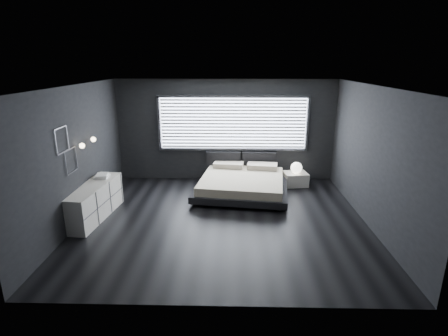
{
  "coord_description": "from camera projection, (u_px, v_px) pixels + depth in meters",
  "views": [
    {
      "loc": [
        0.19,
        -6.81,
        3.26
      ],
      "look_at": [
        0.0,
        0.85,
        0.9
      ],
      "focal_mm": 28.0,
      "sensor_mm": 36.0,
      "label": 1
    }
  ],
  "objects": [
    {
      "name": "dresser",
      "position": [
        94.0,
        201.0,
        7.49
      ],
      "size": [
        0.7,
        1.88,
        0.74
      ],
      "color": "silver",
      "rests_on": "ground"
    },
    {
      "name": "sconce_near",
      "position": [
        82.0,
        146.0,
        7.12
      ],
      "size": [
        0.18,
        0.11,
        0.11
      ],
      "color": "silver",
      "rests_on": "ground"
    },
    {
      "name": "room",
      "position": [
        223.0,
        157.0,
        7.06
      ],
      "size": [
        6.04,
        6.0,
        2.8
      ],
      "color": "black",
      "rests_on": "ground"
    },
    {
      "name": "sconce_far",
      "position": [
        93.0,
        139.0,
        7.69
      ],
      "size": [
        0.18,
        0.11,
        0.11
      ],
      "color": "silver",
      "rests_on": "ground"
    },
    {
      "name": "headboard",
      "position": [
        241.0,
        161.0,
        9.81
      ],
      "size": [
        1.96,
        0.16,
        0.52
      ],
      "color": "black",
      "rests_on": "ground"
    },
    {
      "name": "book_stack",
      "position": [
        102.0,
        176.0,
        7.87
      ],
      "size": [
        0.32,
        0.4,
        0.08
      ],
      "color": "white",
      "rests_on": "dresser"
    },
    {
      "name": "nightstand",
      "position": [
        295.0,
        179.0,
        9.5
      ],
      "size": [
        0.68,
        0.59,
        0.36
      ],
      "primitive_type": "cube",
      "rotation": [
        0.0,
        0.0,
        0.13
      ],
      "color": "silver",
      "rests_on": "ground"
    },
    {
      "name": "bed",
      "position": [
        242.0,
        183.0,
        8.9
      ],
      "size": [
        2.52,
        2.44,
        0.59
      ],
      "color": "black",
      "rests_on": "ground"
    },
    {
      "name": "window",
      "position": [
        233.0,
        124.0,
        9.57
      ],
      "size": [
        4.14,
        0.09,
        1.52
      ],
      "color": "white",
      "rests_on": "ground"
    },
    {
      "name": "wall_art_lower",
      "position": [
        71.0,
        161.0,
        6.85
      ],
      "size": [
        0.01,
        0.48,
        0.48
      ],
      "color": "#47474C",
      "rests_on": "ground"
    },
    {
      "name": "orb_lamp",
      "position": [
        296.0,
        168.0,
        9.37
      ],
      "size": [
        0.3,
        0.3,
        0.3
      ],
      "primitive_type": "sphere",
      "color": "white",
      "rests_on": "nightstand"
    },
    {
      "name": "wall_art_upper",
      "position": [
        62.0,
        140.0,
        6.47
      ],
      "size": [
        0.01,
        0.48,
        0.48
      ],
      "color": "#47474C",
      "rests_on": "ground"
    }
  ]
}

